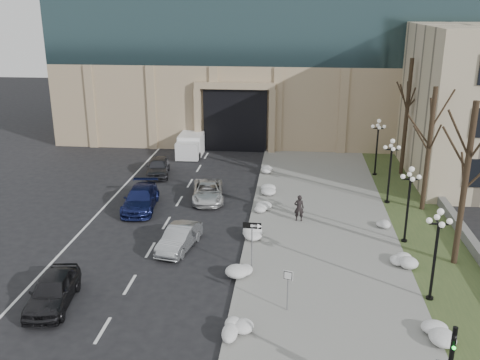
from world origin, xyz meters
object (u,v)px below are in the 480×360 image
Objects in this scene: car_d at (208,191)px; lamppost_a at (437,242)px; car_c at (141,199)px; car_e at (158,167)px; box_truck at (192,143)px; car_a at (53,291)px; car_b at (179,238)px; pedestrian at (299,208)px; lamppost_b at (409,194)px; one_way_sign at (255,231)px; lamppost_c at (391,162)px; lamppost_d at (377,140)px; keep_sign at (288,282)px.

lamppost_a is at bearing -52.89° from car_d.
car_c reaches higher than car_d.
box_truck is at bearing 67.17° from car_e.
car_a is at bearing -99.07° from car_c.
lamppost_a reaches higher than car_b.
lamppost_a reaches higher than pedestrian.
lamppost_b is (13.15, 2.15, 2.40)m from car_b.
car_c is 11.84m from one_way_sign.
car_a is at bearing -114.58° from car_b.
car_c is 1.08× the size of lamppost_b.
lamppost_a is at bearing -36.96° from car_c.
lamppost_c is at bearing 90.00° from lamppost_a.
pedestrian is 0.29× the size of box_truck.
lamppost_b is 1.00× the size of lamppost_d.
keep_sign reaches higher than car_d.
one_way_sign is 0.57× the size of lamppost_d.
pedestrian is at bearing 37.00° from car_a.
car_e is at bearing -103.19° from box_truck.
car_a is 8.05m from car_b.
pedestrian is (11.53, -8.79, 0.26)m from car_e.
lamppost_d reaches higher than car_c.
car_b is at bearing 161.69° from lamppost_a.
one_way_sign is 0.57× the size of lamppost_c.
pedestrian is 10.73m from keep_sign.
lamppost_a is (6.25, -8.99, 2.07)m from pedestrian.
pedestrian is 18.71m from box_truck.
box_truck is at bearing 79.59° from car_a.
car_a reaches higher than car_c.
pedestrian is (11.54, 11.21, 0.24)m from car_a.
one_way_sign is (-2.34, -6.78, 1.25)m from pedestrian.
car_e is (-4.64, 13.43, 0.07)m from car_b.
box_truck is (1.52, 7.02, 0.20)m from car_e.
pedestrian reaches higher than car_c.
car_e is 18.02m from lamppost_d.
lamppost_c is at bearing 83.17° from keep_sign.
car_d is at bearing 154.93° from lamppost_b.
car_c is at bearing 148.70° from keep_sign.
lamppost_c reaches higher than car_b.
one_way_sign is at bearing 132.55° from keep_sign.
lamppost_b reaches higher than keep_sign.
lamppost_c reaches higher than car_d.
car_a is at bearing -117.40° from car_d.
keep_sign is at bearing -4.52° from car_a.
car_a is 28.18m from lamppost_d.
car_a is 1.64× the size of one_way_sign.
lamppost_c reaches higher than car_c.
car_e is (-0.66, 7.50, -0.00)m from car_c.
lamppost_d is at bearing 20.18° from car_d.
lamppost_a is (16.27, -24.80, 2.13)m from box_truck.
one_way_sign is (4.55, -2.14, 1.58)m from car_b.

